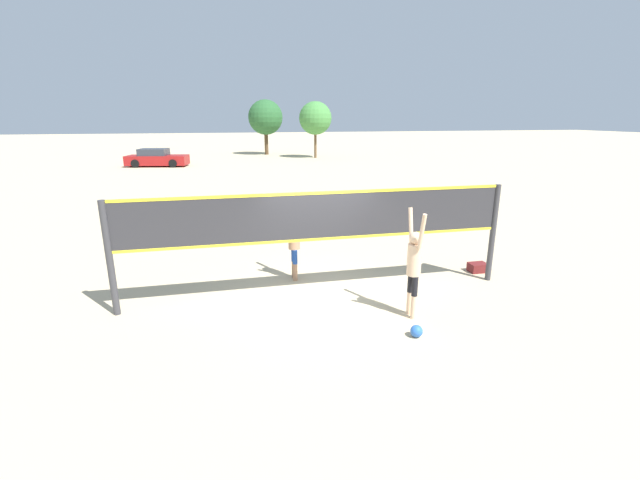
{
  "coord_description": "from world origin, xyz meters",
  "views": [
    {
      "loc": [
        -2.03,
        -8.79,
        3.94
      ],
      "look_at": [
        0.0,
        0.0,
        1.32
      ],
      "focal_mm": 24.0,
      "sensor_mm": 36.0,
      "label": 1
    }
  ],
  "objects_px": {
    "player_spiker": "(414,262)",
    "tree_right_cluster": "(266,117)",
    "tree_left_cluster": "(315,118)",
    "volleyball_net": "(320,225)",
    "parked_car_near": "(157,158)",
    "player_blocker": "(294,240)",
    "gear_bag": "(478,267)",
    "volleyball": "(416,331)"
  },
  "relations": [
    {
      "from": "volleyball_net",
      "to": "parked_car_near",
      "type": "bearing_deg",
      "value": 103.98
    },
    {
      "from": "volleyball",
      "to": "gear_bag",
      "type": "distance_m",
      "value": 4.19
    },
    {
      "from": "parked_car_near",
      "to": "tree_left_cluster",
      "type": "xyz_separation_m",
      "value": [
        14.09,
        4.29,
        3.09
      ]
    },
    {
      "from": "volleyball_net",
      "to": "gear_bag",
      "type": "distance_m",
      "value": 4.68
    },
    {
      "from": "volleyball_net",
      "to": "player_blocker",
      "type": "relative_size",
      "value": 4.46
    },
    {
      "from": "player_blocker",
      "to": "parked_car_near",
      "type": "height_order",
      "value": "player_blocker"
    },
    {
      "from": "volleyball",
      "to": "tree_left_cluster",
      "type": "distance_m",
      "value": 35.49
    },
    {
      "from": "player_spiker",
      "to": "player_blocker",
      "type": "distance_m",
      "value": 3.25
    },
    {
      "from": "tree_right_cluster",
      "to": "tree_left_cluster",
      "type": "bearing_deg",
      "value": -48.19
    },
    {
      "from": "volleyball_net",
      "to": "tree_right_cluster",
      "type": "relative_size",
      "value": 1.57
    },
    {
      "from": "volleyball",
      "to": "tree_left_cluster",
      "type": "relative_size",
      "value": 0.04
    },
    {
      "from": "player_spiker",
      "to": "parked_car_near",
      "type": "height_order",
      "value": "player_spiker"
    },
    {
      "from": "volleyball_net",
      "to": "tree_left_cluster",
      "type": "xyz_separation_m",
      "value": [
        7.05,
        32.57,
        2.07
      ]
    },
    {
      "from": "player_spiker",
      "to": "gear_bag",
      "type": "relative_size",
      "value": 4.83
    },
    {
      "from": "tree_left_cluster",
      "to": "player_blocker",
      "type": "bearing_deg",
      "value": -103.32
    },
    {
      "from": "volleyball_net",
      "to": "player_blocker",
      "type": "distance_m",
      "value": 1.35
    },
    {
      "from": "player_spiker",
      "to": "volleyball",
      "type": "xyz_separation_m",
      "value": [
        -0.26,
        -0.82,
        -1.05
      ]
    },
    {
      "from": "parked_car_near",
      "to": "tree_left_cluster",
      "type": "distance_m",
      "value": 15.05
    },
    {
      "from": "player_spiker",
      "to": "tree_left_cluster",
      "type": "height_order",
      "value": "tree_left_cluster"
    },
    {
      "from": "player_spiker",
      "to": "volleyball",
      "type": "distance_m",
      "value": 1.36
    },
    {
      "from": "volleyball_net",
      "to": "volleyball",
      "type": "xyz_separation_m",
      "value": [
        1.31,
        -2.27,
        -1.54
      ]
    },
    {
      "from": "gear_bag",
      "to": "tree_left_cluster",
      "type": "distance_m",
      "value": 32.31
    },
    {
      "from": "volleyball",
      "to": "player_blocker",
      "type": "bearing_deg",
      "value": 116.61
    },
    {
      "from": "player_blocker",
      "to": "gear_bag",
      "type": "distance_m",
      "value": 4.9
    },
    {
      "from": "volleyball",
      "to": "volleyball_net",
      "type": "bearing_deg",
      "value": 120.05
    },
    {
      "from": "parked_car_near",
      "to": "tree_right_cluster",
      "type": "relative_size",
      "value": 0.89
    },
    {
      "from": "player_spiker",
      "to": "tree_right_cluster",
      "type": "distance_m",
      "value": 38.87
    },
    {
      "from": "parked_car_near",
      "to": "volleyball_net",
      "type": "bearing_deg",
      "value": -65.62
    },
    {
      "from": "player_spiker",
      "to": "tree_right_cluster",
      "type": "xyz_separation_m",
      "value": [
        1.24,
        38.77,
        2.61
      ]
    },
    {
      "from": "player_blocker",
      "to": "tree_left_cluster",
      "type": "bearing_deg",
      "value": 166.68
    },
    {
      "from": "volleyball_net",
      "to": "tree_left_cluster",
      "type": "bearing_deg",
      "value": 77.78
    },
    {
      "from": "player_blocker",
      "to": "volleyball",
      "type": "height_order",
      "value": "player_blocker"
    },
    {
      "from": "gear_bag",
      "to": "tree_right_cluster",
      "type": "bearing_deg",
      "value": 92.46
    },
    {
      "from": "volleyball",
      "to": "tree_right_cluster",
      "type": "xyz_separation_m",
      "value": [
        1.5,
        39.58,
        3.66
      ]
    },
    {
      "from": "gear_bag",
      "to": "parked_car_near",
      "type": "relative_size",
      "value": 0.09
    },
    {
      "from": "player_spiker",
      "to": "tree_right_cluster",
      "type": "bearing_deg",
      "value": -1.83
    },
    {
      "from": "player_blocker",
      "to": "gear_bag",
      "type": "relative_size",
      "value": 4.28
    },
    {
      "from": "volleyball_net",
      "to": "player_spiker",
      "type": "height_order",
      "value": "volleyball_net"
    },
    {
      "from": "gear_bag",
      "to": "player_blocker",
      "type": "bearing_deg",
      "value": 173.32
    },
    {
      "from": "gear_bag",
      "to": "tree_right_cluster",
      "type": "height_order",
      "value": "tree_right_cluster"
    },
    {
      "from": "volleyball_net",
      "to": "tree_right_cluster",
      "type": "height_order",
      "value": "tree_right_cluster"
    },
    {
      "from": "volleyball",
      "to": "tree_left_cluster",
      "type": "xyz_separation_m",
      "value": [
        5.74,
        34.84,
        3.61
      ]
    }
  ]
}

